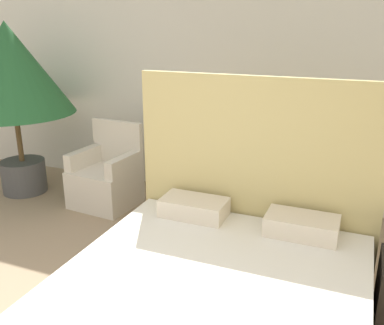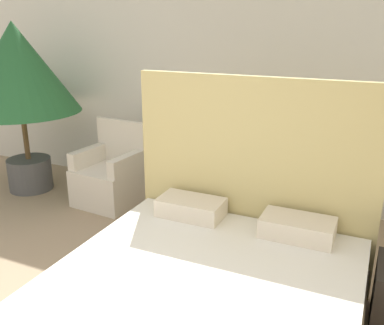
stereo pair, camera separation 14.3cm
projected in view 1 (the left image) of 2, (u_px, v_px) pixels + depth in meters
name	position (u px, v px, depth m)	size (l,w,h in m)	color
wall_back	(218.00, 68.00, 4.68)	(10.00, 0.06, 2.90)	silver
bed	(215.00, 298.00, 2.66)	(1.86, 1.98, 1.57)	brown
armchair_near_window_left	(106.00, 180.00, 4.69)	(0.69, 0.65, 0.90)	beige
armchair_near_window_right	(191.00, 194.00, 4.33)	(0.65, 0.60, 0.90)	beige
potted_palm	(11.00, 74.00, 4.71)	(1.34, 1.34, 1.95)	#4C4C4C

